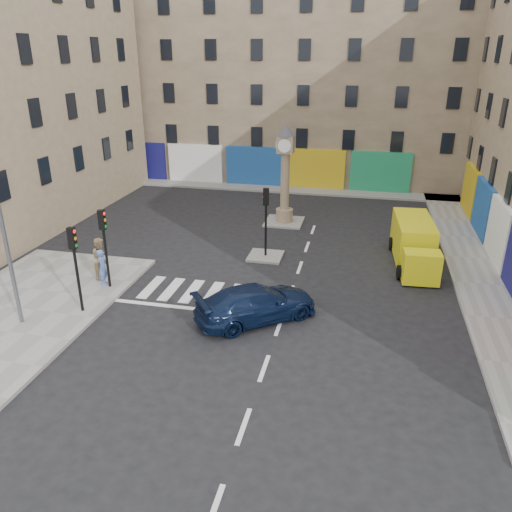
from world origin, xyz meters
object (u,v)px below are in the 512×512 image
(traffic_light_left_near, at_px, (75,256))
(clock_pillar, at_px, (285,168))
(yellow_van, at_px, (414,243))
(traffic_light_left_far, at_px, (104,236))
(pedestrian_blue, at_px, (103,267))
(pedestrian_tan, at_px, (101,258))
(lamp_post, at_px, (0,212))
(traffic_light_island, at_px, (266,211))
(navy_sedan, at_px, (256,303))

(traffic_light_left_near, distance_m, clock_pillar, 15.19)
(traffic_light_left_near, bearing_deg, yellow_van, 32.24)
(traffic_light_left_near, height_order, yellow_van, traffic_light_left_near)
(traffic_light_left_far, relative_size, pedestrian_blue, 2.11)
(traffic_light_left_near, height_order, pedestrian_tan, traffic_light_left_near)
(pedestrian_blue, relative_size, pedestrian_tan, 0.88)
(lamp_post, bearing_deg, traffic_light_island, 48.29)
(traffic_light_left_far, bearing_deg, traffic_light_left_near, -90.00)
(yellow_van, bearing_deg, traffic_light_island, -176.26)
(pedestrian_tan, bearing_deg, traffic_light_left_near, 177.29)
(lamp_post, distance_m, pedestrian_tan, 6.03)
(lamp_post, height_order, clock_pillar, lamp_post)
(clock_pillar, relative_size, navy_sedan, 1.19)
(traffic_light_left_near, height_order, lamp_post, lamp_post)
(traffic_light_left_far, bearing_deg, pedestrian_tan, 133.19)
(lamp_post, distance_m, pedestrian_blue, 5.66)
(yellow_van, distance_m, pedestrian_blue, 15.60)
(traffic_light_left_far, relative_size, lamp_post, 0.45)
(lamp_post, xyz_separation_m, pedestrian_blue, (1.58, 3.93, -3.76))
(yellow_van, bearing_deg, traffic_light_left_near, -151.49)
(pedestrian_blue, bearing_deg, traffic_light_left_far, -124.63)
(traffic_light_left_far, height_order, yellow_van, traffic_light_left_far)
(traffic_light_island, relative_size, navy_sedan, 0.72)
(navy_sedan, bearing_deg, lamp_post, 66.67)
(pedestrian_blue, xyz_separation_m, pedestrian_tan, (-0.51, 0.76, 0.12))
(traffic_light_island, bearing_deg, yellow_van, 7.47)
(traffic_light_left_near, bearing_deg, pedestrian_blue, 97.24)
(lamp_post, relative_size, yellow_van, 1.37)
(traffic_light_left_near, distance_m, pedestrian_tan, 3.69)
(pedestrian_blue, bearing_deg, pedestrian_tan, 20.78)
(pedestrian_blue, bearing_deg, yellow_van, -79.40)
(traffic_light_left_near, xyz_separation_m, traffic_light_island, (6.30, 7.80, -0.03))
(traffic_light_island, xyz_separation_m, pedestrian_blue, (-6.62, -5.27, -1.56))
(yellow_van, distance_m, pedestrian_tan, 15.79)
(traffic_light_left_near, xyz_separation_m, lamp_post, (-1.90, -1.40, 2.17))
(navy_sedan, height_order, pedestrian_tan, pedestrian_tan)
(traffic_light_left_far, bearing_deg, clock_pillar, 61.06)
(pedestrian_blue, distance_m, pedestrian_tan, 0.92)
(lamp_post, bearing_deg, traffic_light_left_far, 63.43)
(pedestrian_tan, bearing_deg, yellow_van, -86.45)
(traffic_light_left_far, xyz_separation_m, pedestrian_tan, (-0.83, 0.89, -1.47))
(clock_pillar, bearing_deg, navy_sedan, -85.58)
(lamp_post, xyz_separation_m, navy_sedan, (9.18, 2.51, -4.05))
(lamp_post, bearing_deg, traffic_light_left_near, 36.38)
(clock_pillar, relative_size, pedestrian_blue, 3.47)
(navy_sedan, bearing_deg, pedestrian_blue, 40.83)
(pedestrian_tan, bearing_deg, lamp_post, 150.25)
(yellow_van, height_order, pedestrian_tan, yellow_van)
(traffic_light_left_far, bearing_deg, pedestrian_blue, 158.49)
(clock_pillar, height_order, navy_sedan, clock_pillar)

